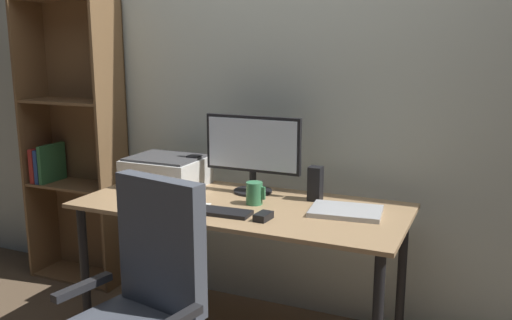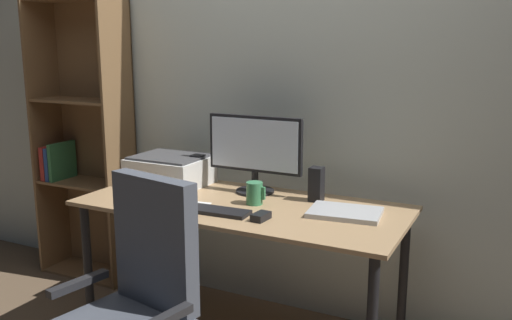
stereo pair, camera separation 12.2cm
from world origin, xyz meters
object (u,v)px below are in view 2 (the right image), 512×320
Objects in this scene: speaker_right at (316,184)px; bookshelf at (85,143)px; coffee_mug at (255,193)px; laptop at (345,212)px; printer at (170,170)px; keyboard at (219,211)px; monitor at (255,149)px; mouse at (261,216)px; desk at (242,220)px; speaker_left at (198,170)px.

bookshelf reaches higher than speaker_right.
speaker_right is 0.10× the size of bookshelf.
speaker_right is (0.25, 0.18, 0.03)m from coffee_mug.
printer is at bearing 167.73° from laptop.
keyboard is 0.16× the size of bookshelf.
printer is (-1.03, 0.10, 0.07)m from laptop.
coffee_mug reaches higher than laptop.
mouse is (0.23, -0.40, -0.21)m from monitor.
desk is 0.38m from monitor.
coffee_mug is at bearing 177.59° from laptop.
coffee_mug is at bearing -143.15° from speaker_right.
speaker_left is (-0.44, 0.18, 0.03)m from coffee_mug.
speaker_left reaches higher than laptop.
bookshelf reaches higher than speaker_left.
laptop is at bearing -9.28° from bookshelf.
monitor is at bearing 156.85° from laptop.
coffee_mug is (0.08, 0.20, 0.05)m from keyboard.
desk is 4.97× the size of laptop.
speaker_left is at bearing 150.99° from mouse.
mouse reaches higher than laptop.
speaker_right is (0.33, 0.39, 0.08)m from keyboard.
printer is at bearing -176.57° from speaker_right.
speaker_left is at bearing 18.65° from printer.
mouse is (0.22, -0.00, 0.01)m from keyboard.
coffee_mug is 0.64× the size of speaker_right.
coffee_mug is at bearing -63.47° from monitor.
bookshelf reaches higher than mouse.
bookshelf is (-1.84, 0.30, 0.12)m from laptop.
keyboard is at bearing -162.32° from laptop.
speaker_left is at bearing 129.90° from keyboard.
bookshelf is at bearing 164.12° from laptop.
monitor reaches higher than speaker_right.
speaker_left reaches higher than keyboard.
speaker_left is 0.10× the size of bookshelf.
desk is 3.06× the size of monitor.
mouse is 0.41m from speaker_right.
speaker_left and speaker_right have the same top height.
speaker_left is 0.43× the size of printer.
printer is at bearing 159.98° from mouse.
monitor is 1.62× the size of laptop.
speaker_left is 1.00× the size of speaker_right.
monitor is at bearing 6.73° from printer.
mouse is at bearing -148.89° from laptop.
speaker_left is at bearing -8.81° from bookshelf.
mouse is 0.39m from laptop.
coffee_mug is 0.06× the size of bookshelf.
laptop is 1.88× the size of speaker_left.
keyboard is 0.51m from speaker_right.
laptop is at bearing 5.93° from desk.
printer is at bearing 163.59° from desk.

